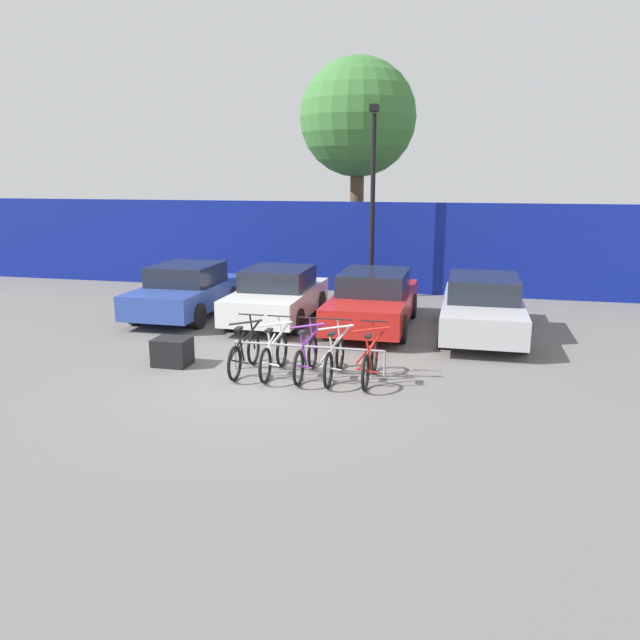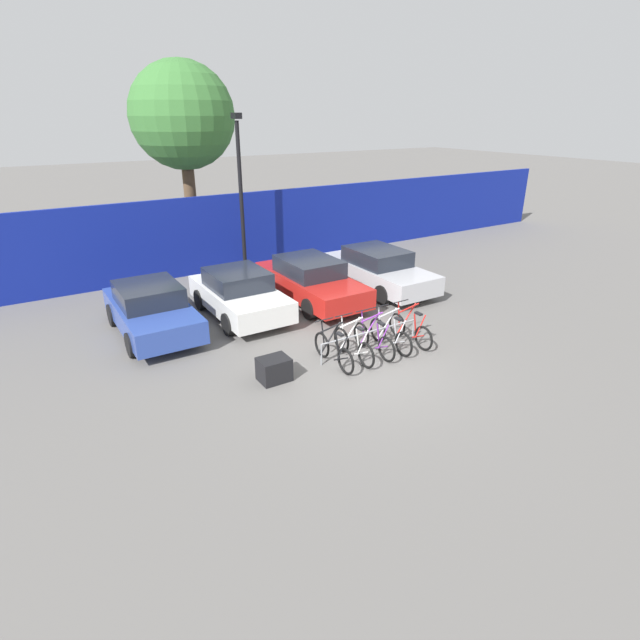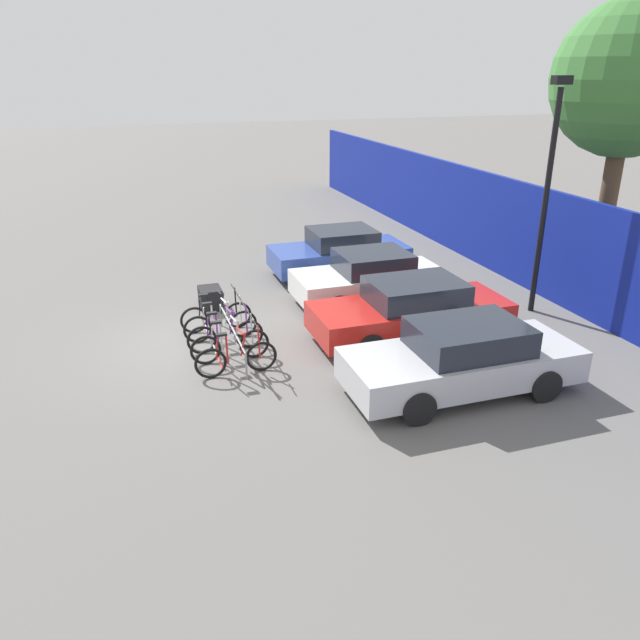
% 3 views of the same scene
% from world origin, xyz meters
% --- Properties ---
extents(ground_plane, '(120.00, 120.00, 0.00)m').
position_xyz_m(ground_plane, '(0.00, 0.00, 0.00)').
color(ground_plane, '#605E5B').
extents(hoarding_wall, '(36.00, 0.16, 2.88)m').
position_xyz_m(hoarding_wall, '(0.00, 9.50, 1.44)').
color(hoarding_wall, navy).
rests_on(hoarding_wall, ground).
extents(bike_rack, '(2.98, 0.04, 0.57)m').
position_xyz_m(bike_rack, '(0.65, 0.68, 0.48)').
color(bike_rack, gray).
rests_on(bike_rack, ground).
extents(bicycle_black, '(0.68, 1.71, 1.05)m').
position_xyz_m(bicycle_black, '(-0.57, 0.53, 0.38)').
color(bicycle_black, black).
rests_on(bicycle_black, ground).
extents(bicycle_white, '(0.68, 1.71, 1.05)m').
position_xyz_m(bicycle_white, '(0.02, 0.53, 0.38)').
color(bicycle_white, black).
rests_on(bicycle_white, ground).
extents(bicycle_purple, '(0.68, 1.71, 1.05)m').
position_xyz_m(bicycle_purple, '(0.65, 0.53, 0.38)').
color(bicycle_purple, black).
rests_on(bicycle_purple, ground).
extents(bicycle_silver, '(0.68, 1.71, 1.05)m').
position_xyz_m(bicycle_silver, '(1.19, 0.53, 0.38)').
color(bicycle_silver, black).
rests_on(bicycle_silver, ground).
extents(bicycle_red, '(0.68, 1.71, 1.05)m').
position_xyz_m(bicycle_red, '(1.86, 0.53, 0.38)').
color(bicycle_red, black).
rests_on(bicycle_red, ground).
extents(car_blue, '(1.91, 4.07, 1.40)m').
position_xyz_m(car_blue, '(-3.77, 4.81, 0.69)').
color(car_blue, '#2D479E').
rests_on(car_blue, ground).
extents(car_white, '(1.91, 3.97, 1.40)m').
position_xyz_m(car_white, '(-1.19, 4.73, 0.69)').
color(car_white, silver).
rests_on(car_white, ground).
extents(car_red, '(1.91, 4.55, 1.40)m').
position_xyz_m(car_red, '(1.29, 4.72, 0.69)').
color(car_red, red).
rests_on(car_red, ground).
extents(car_silver, '(1.91, 4.55, 1.40)m').
position_xyz_m(car_silver, '(3.91, 4.53, 0.69)').
color(car_silver, '#B7B7BC').
rests_on(car_silver, ground).
extents(lamp_post, '(0.24, 0.44, 5.70)m').
position_xyz_m(lamp_post, '(0.66, 8.50, 3.20)').
color(lamp_post, black).
rests_on(lamp_post, ground).
extents(cargo_crate, '(0.70, 0.56, 0.55)m').
position_xyz_m(cargo_crate, '(-2.13, 0.63, 0.28)').
color(cargo_crate, black).
rests_on(cargo_crate, ground).
extents(tree_behind_hoarding, '(3.91, 3.91, 7.55)m').
position_xyz_m(tree_behind_hoarding, '(-0.31, 11.30, 5.54)').
color(tree_behind_hoarding, brown).
rests_on(tree_behind_hoarding, ground).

